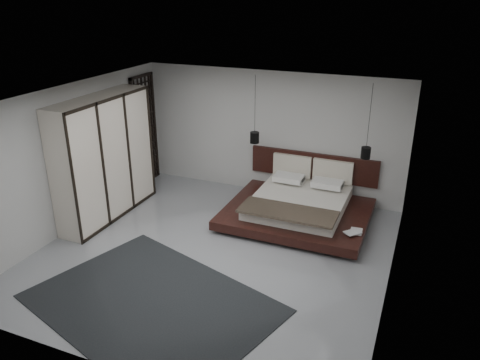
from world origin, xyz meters
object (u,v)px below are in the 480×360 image
at_px(pendant_left, 255,137).
at_px(wardrobe, 104,158).
at_px(bed, 299,205).
at_px(pendant_right, 366,153).
at_px(lattice_screen, 145,130).
at_px(rug, 152,303).

distance_m(pendant_left, wardrobe, 3.12).
distance_m(bed, pendant_right, 1.70).
distance_m(lattice_screen, pendant_right, 5.14).
bearing_deg(lattice_screen, pendant_left, -1.89).
distance_m(bed, pendant_left, 1.72).
xyz_separation_m(pendant_left, wardrobe, (-2.56, -1.78, -0.23)).
distance_m(pendant_right, rug, 4.94).
relative_size(bed, pendant_right, 1.92).
height_order(lattice_screen, bed, lattice_screen).
relative_size(lattice_screen, pendant_right, 1.76).
bearing_deg(pendant_left, lattice_screen, 178.11).
height_order(bed, rug, bed).
distance_m(pendant_left, rug, 4.32).
height_order(pendant_right, wardrobe, pendant_right).
height_order(wardrobe, rug, wardrobe).
relative_size(bed, rug, 0.80).
bearing_deg(lattice_screen, wardrobe, -82.33).
bearing_deg(rug, bed, 70.66).
xyz_separation_m(bed, pendant_left, (-1.16, 0.45, 1.19)).
height_order(pendant_left, wardrobe, pendant_left).
distance_m(lattice_screen, rug, 5.12).
relative_size(pendant_left, pendant_right, 0.98).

